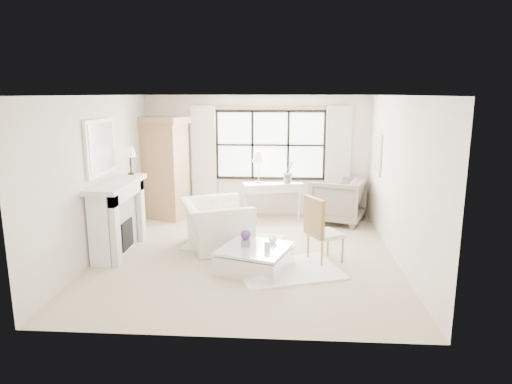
% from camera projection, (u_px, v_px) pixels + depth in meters
% --- Properties ---
extents(floor, '(5.50, 5.50, 0.00)m').
position_uv_depth(floor, '(247.00, 255.00, 7.89)').
color(floor, '#C4B291').
rests_on(floor, ground).
extents(ceiling, '(5.50, 5.50, 0.00)m').
position_uv_depth(ceiling, '(246.00, 95.00, 7.32)').
color(ceiling, silver).
rests_on(ceiling, ground).
extents(wall_back, '(5.00, 0.00, 5.00)m').
position_uv_depth(wall_back, '(257.00, 156.00, 10.29)').
color(wall_back, white).
rests_on(wall_back, ground).
extents(wall_front, '(5.00, 0.00, 5.00)m').
position_uv_depth(wall_front, '(224.00, 224.00, 4.92)').
color(wall_front, silver).
rests_on(wall_front, ground).
extents(wall_left, '(0.00, 5.50, 5.50)m').
position_uv_depth(wall_left, '(101.00, 176.00, 7.77)').
color(wall_left, beige).
rests_on(wall_left, ground).
extents(wall_right, '(0.00, 5.50, 5.50)m').
position_uv_depth(wall_right, '(399.00, 180.00, 7.44)').
color(wall_right, silver).
rests_on(wall_right, ground).
extents(window_pane, '(2.40, 0.02, 1.50)m').
position_uv_depth(window_pane, '(270.00, 145.00, 10.20)').
color(window_pane, white).
rests_on(window_pane, wall_back).
extents(window_frame, '(2.50, 0.04, 1.50)m').
position_uv_depth(window_frame, '(270.00, 145.00, 10.19)').
color(window_frame, black).
rests_on(window_frame, wall_back).
extents(curtain_rod, '(3.30, 0.04, 0.04)m').
position_uv_depth(curtain_rod, '(271.00, 106.00, 9.95)').
color(curtain_rod, '#A8783A').
rests_on(curtain_rod, wall_back).
extents(curtain_left, '(0.55, 0.10, 2.47)m').
position_uv_depth(curtain_left, '(204.00, 161.00, 10.29)').
color(curtain_left, white).
rests_on(curtain_left, ground).
extents(curtain_right, '(0.55, 0.10, 2.47)m').
position_uv_depth(curtain_right, '(338.00, 162.00, 10.10)').
color(curtain_right, beige).
rests_on(curtain_right, ground).
extents(fireplace, '(0.58, 1.66, 1.26)m').
position_uv_depth(fireplace, '(116.00, 216.00, 7.90)').
color(fireplace, silver).
rests_on(fireplace, ground).
extents(mirror_frame, '(0.05, 1.15, 0.95)m').
position_uv_depth(mirror_frame, '(100.00, 147.00, 7.66)').
color(mirror_frame, white).
rests_on(mirror_frame, wall_left).
extents(mirror_glass, '(0.02, 1.00, 0.80)m').
position_uv_depth(mirror_glass, '(102.00, 148.00, 7.66)').
color(mirror_glass, silver).
rests_on(mirror_glass, wall_left).
extents(art_frame, '(0.04, 0.62, 0.82)m').
position_uv_depth(art_frame, '(377.00, 154.00, 9.06)').
color(art_frame, white).
rests_on(art_frame, wall_right).
extents(art_canvas, '(0.01, 0.52, 0.72)m').
position_uv_depth(art_canvas, '(376.00, 154.00, 9.06)').
color(art_canvas, '#BDAC92').
rests_on(art_canvas, wall_right).
extents(mantel_lamp, '(0.22, 0.22, 0.51)m').
position_uv_depth(mantel_lamp, '(130.00, 153.00, 8.38)').
color(mantel_lamp, black).
rests_on(mantel_lamp, fireplace).
extents(armoire, '(1.29, 1.03, 2.24)m').
position_uv_depth(armoire, '(162.00, 167.00, 10.04)').
color(armoire, tan).
rests_on(armoire, floor).
extents(console_table, '(1.37, 0.79, 0.80)m').
position_uv_depth(console_table, '(273.00, 200.00, 10.14)').
color(console_table, silver).
rests_on(console_table, floor).
extents(console_lamp, '(0.28, 0.28, 0.69)m').
position_uv_depth(console_lamp, '(259.00, 158.00, 9.96)').
color(console_lamp, '#A67639').
rests_on(console_lamp, console_table).
extents(orchid_plant, '(0.35, 0.35, 0.50)m').
position_uv_depth(orchid_plant, '(289.00, 172.00, 9.98)').
color(orchid_plant, '#576F4A').
rests_on(orchid_plant, console_table).
extents(side_table, '(0.40, 0.40, 0.51)m').
position_uv_depth(side_table, '(239.00, 221.00, 8.77)').
color(side_table, white).
rests_on(side_table, floor).
extents(rug_left, '(1.87, 1.44, 0.03)m').
position_uv_depth(rug_left, '(234.00, 242.00, 8.50)').
color(rug_left, white).
rests_on(rug_left, floor).
extents(rug_right, '(1.87, 1.63, 0.03)m').
position_uv_depth(rug_right, '(288.00, 270.00, 7.17)').
color(rug_right, white).
rests_on(rug_right, floor).
extents(club_armchair, '(1.53, 1.62, 0.84)m').
position_uv_depth(club_armchair, '(216.00, 225.00, 8.20)').
color(club_armchair, white).
rests_on(club_armchair, floor).
extents(wingback_chair, '(1.36, 1.34, 0.97)m').
position_uv_depth(wingback_chair, '(338.00, 200.00, 9.79)').
color(wingback_chair, gray).
rests_on(wingback_chair, floor).
extents(french_chair, '(0.66, 0.66, 1.08)m').
position_uv_depth(french_chair, '(324.00, 243.00, 7.52)').
color(french_chair, '#A87D46').
rests_on(french_chair, floor).
extents(coffee_table, '(1.26, 1.26, 0.38)m').
position_uv_depth(coffee_table, '(255.00, 259.00, 7.16)').
color(coffee_table, silver).
rests_on(coffee_table, floor).
extents(planter_box, '(0.15, 0.15, 0.11)m').
position_uv_depth(planter_box, '(246.00, 243.00, 7.17)').
color(planter_box, slate).
rests_on(planter_box, coffee_table).
extents(planter_flowers, '(0.16, 0.16, 0.16)m').
position_uv_depth(planter_flowers, '(246.00, 235.00, 7.14)').
color(planter_flowers, '#532C6E').
rests_on(planter_flowers, planter_box).
extents(pillar_candle, '(0.09, 0.09, 0.12)m').
position_uv_depth(pillar_candle, '(267.00, 246.00, 7.00)').
color(pillar_candle, silver).
rests_on(pillar_candle, coffee_table).
extents(coffee_vase, '(0.17, 0.17, 0.14)m').
position_uv_depth(coffee_vase, '(273.00, 239.00, 7.32)').
color(coffee_vase, white).
rests_on(coffee_vase, coffee_table).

